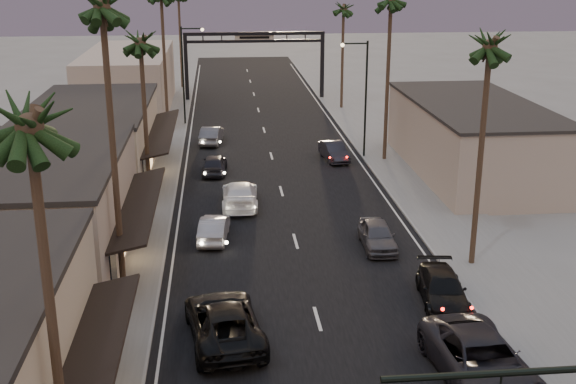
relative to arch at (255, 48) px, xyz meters
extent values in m
plane|color=slate|center=(0.00, -30.00, -5.53)|extent=(200.00, 200.00, 0.00)
cube|color=black|center=(0.00, -25.00, -5.53)|extent=(14.00, 120.00, 0.02)
cube|color=slate|center=(-9.50, -18.00, -5.47)|extent=(5.00, 92.00, 0.12)
cube|color=slate|center=(9.50, -18.00, -5.47)|extent=(5.00, 92.00, 0.12)
cube|color=#A69485|center=(-13.00, -44.00, -2.78)|extent=(8.00, 14.00, 5.50)
cube|color=#BFAF92|center=(-13.00, -28.00, -3.03)|extent=(8.00, 16.00, 5.00)
cube|color=#A69485|center=(-13.00, -5.00, -2.53)|extent=(8.00, 20.00, 6.00)
cube|color=#A69485|center=(14.00, -30.00, -3.03)|extent=(8.00, 18.00, 5.00)
cylinder|color=black|center=(3.40, -66.00, 1.07)|extent=(8.40, 0.16, 0.16)
cube|color=black|center=(-7.40, 0.00, -2.03)|extent=(0.40, 0.40, 7.00)
cube|color=black|center=(7.40, 0.00, -2.03)|extent=(0.40, 0.40, 7.00)
cube|color=black|center=(0.00, 0.00, 1.57)|extent=(15.20, 0.35, 0.35)
cube|color=black|center=(0.00, 0.00, 0.77)|extent=(15.20, 0.30, 0.30)
cube|color=beige|center=(0.00, -0.02, 1.17)|extent=(4.20, 0.12, 1.00)
cylinder|color=black|center=(7.20, -25.00, -1.03)|extent=(0.16, 0.16, 9.00)
cylinder|color=black|center=(6.20, -25.00, 3.27)|extent=(2.00, 0.12, 0.12)
sphere|color=#FFD899|center=(5.30, -25.00, 3.17)|extent=(0.30, 0.30, 0.30)
cylinder|color=black|center=(-7.20, -12.00, -1.03)|extent=(0.16, 0.16, 9.00)
cylinder|color=black|center=(-6.20, -12.00, 3.27)|extent=(2.00, 0.12, 0.12)
sphere|color=#FFD899|center=(-5.30, -12.00, 3.17)|extent=(0.30, 0.30, 0.30)
cylinder|color=#38281C|center=(-8.60, -61.00, -0.03)|extent=(0.28, 0.28, 11.00)
sphere|color=black|center=(-8.60, -61.00, 6.07)|extent=(3.20, 3.20, 3.20)
cylinder|color=#38281C|center=(-8.60, -48.00, 0.97)|extent=(0.28, 0.28, 13.00)
cylinder|color=#38281C|center=(-8.60, -34.00, -0.53)|extent=(0.28, 0.28, 10.00)
sphere|color=black|center=(-8.60, -34.00, 5.07)|extent=(3.20, 3.20, 3.20)
cylinder|color=#38281C|center=(-8.60, -15.00, 0.47)|extent=(0.28, 0.28, 12.00)
cylinder|color=#38281C|center=(8.60, -46.00, -0.03)|extent=(0.28, 0.28, 11.00)
sphere|color=black|center=(8.60, -46.00, 6.07)|extent=(3.20, 3.20, 3.20)
cylinder|color=#38281C|center=(8.60, -26.00, 0.47)|extent=(0.28, 0.28, 12.00)
cylinder|color=#38281C|center=(8.60, -6.00, -0.53)|extent=(0.28, 0.28, 10.00)
sphere|color=black|center=(8.60, -6.00, 5.07)|extent=(3.20, 3.20, 3.20)
cylinder|color=#38281C|center=(-8.30, 8.00, -0.03)|extent=(0.28, 0.28, 11.00)
imported|color=black|center=(-4.04, -52.40, -4.69)|extent=(3.59, 6.37, 1.68)
imported|color=#97989D|center=(-4.47, -41.29, -4.86)|extent=(1.87, 4.23, 1.35)
imported|color=white|center=(-2.85, -35.79, -4.75)|extent=(2.36, 5.47, 1.57)
imported|color=black|center=(-4.44, -28.36, -4.83)|extent=(1.99, 4.25, 1.41)
imported|color=#525357|center=(-4.71, -19.48, -4.80)|extent=(2.11, 4.59, 1.46)
imported|color=black|center=(5.29, -56.46, -4.64)|extent=(3.41, 6.64, 1.79)
imported|color=black|center=(5.81, -50.04, -4.84)|extent=(2.47, 4.96, 1.38)
imported|color=#46454A|center=(4.28, -43.30, -4.82)|extent=(1.79, 4.24, 1.43)
imported|color=black|center=(4.72, -25.63, -4.84)|extent=(1.98, 4.38, 1.40)
camera|label=1|loc=(-3.96, -78.76, 9.42)|focal=45.00mm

